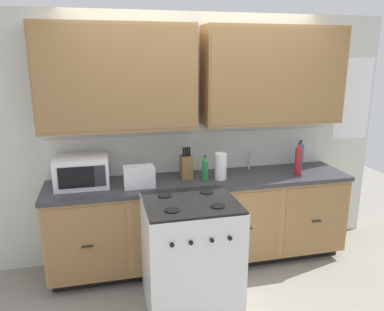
# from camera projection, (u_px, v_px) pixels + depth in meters

# --- Properties ---
(ground_plane) EXTENTS (8.00, 8.00, 0.00)m
(ground_plane) POSITION_uv_depth(u_px,v_px,m) (209.00, 277.00, 3.66)
(ground_plane) COLOR gray
(wall_unit) EXTENTS (4.15, 0.40, 2.48)m
(wall_unit) POSITION_uv_depth(u_px,v_px,m) (197.00, 100.00, 3.70)
(wall_unit) COLOR silver
(wall_unit) RESTS_ON ground_plane
(counter_run) EXTENTS (2.98, 0.64, 0.91)m
(counter_run) POSITION_uv_depth(u_px,v_px,m) (202.00, 220.00, 3.82)
(counter_run) COLOR black
(counter_run) RESTS_ON ground_plane
(stove_range) EXTENTS (0.76, 0.68, 0.95)m
(stove_range) POSITION_uv_depth(u_px,v_px,m) (191.00, 253.00, 3.17)
(stove_range) COLOR white
(stove_range) RESTS_ON ground_plane
(microwave) EXTENTS (0.48, 0.37, 0.28)m
(microwave) POSITION_uv_depth(u_px,v_px,m) (82.00, 171.00, 3.47)
(microwave) COLOR white
(microwave) RESTS_ON counter_run
(toaster) EXTENTS (0.28, 0.18, 0.19)m
(toaster) POSITION_uv_depth(u_px,v_px,m) (139.00, 177.00, 3.46)
(toaster) COLOR white
(toaster) RESTS_ON counter_run
(knife_block) EXTENTS (0.11, 0.14, 0.31)m
(knife_block) POSITION_uv_depth(u_px,v_px,m) (186.00, 166.00, 3.72)
(knife_block) COLOR olive
(knife_block) RESTS_ON counter_run
(sink_faucet) EXTENTS (0.02, 0.02, 0.20)m
(sink_faucet) POSITION_uv_depth(u_px,v_px,m) (249.00, 160.00, 4.01)
(sink_faucet) COLOR #B2B5BA
(sink_faucet) RESTS_ON counter_run
(paper_towel_roll) EXTENTS (0.12, 0.12, 0.26)m
(paper_towel_roll) POSITION_uv_depth(u_px,v_px,m) (221.00, 166.00, 3.67)
(paper_towel_roll) COLOR white
(paper_towel_roll) RESTS_ON counter_run
(bottle_teal) EXTENTS (0.08, 0.08, 0.30)m
(bottle_teal) POSITION_uv_depth(u_px,v_px,m) (300.00, 154.00, 4.04)
(bottle_teal) COLOR #1E707A
(bottle_teal) RESTS_ON counter_run
(bottle_red) EXTENTS (0.07, 0.07, 0.33)m
(bottle_red) POSITION_uv_depth(u_px,v_px,m) (298.00, 159.00, 3.80)
(bottle_red) COLOR maroon
(bottle_red) RESTS_ON counter_run
(bottle_green) EXTENTS (0.06, 0.06, 0.25)m
(bottle_green) POSITION_uv_depth(u_px,v_px,m) (205.00, 169.00, 3.62)
(bottle_green) COLOR #237A38
(bottle_green) RESTS_ON counter_run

